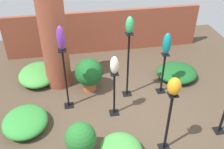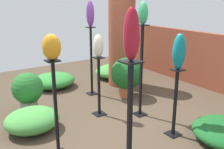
{
  "view_description": "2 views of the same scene",
  "coord_description": "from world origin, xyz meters",
  "px_view_note": "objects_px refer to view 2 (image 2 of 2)",
  "views": [
    {
      "loc": [
        -1.0,
        -4.08,
        3.91
      ],
      "look_at": [
        -0.23,
        0.2,
        0.9
      ],
      "focal_mm": 42.0,
      "sensor_mm": 36.0,
      "label": 1
    },
    {
      "loc": [
        3.42,
        -2.19,
        2.01
      ],
      "look_at": [
        -0.07,
        0.2,
        0.74
      ],
      "focal_mm": 42.0,
      "sensor_mm": 36.0,
      "label": 2
    }
  ],
  "objects_px": {
    "art_vase_ruby": "(132,34)",
    "art_vase_violet": "(90,14)",
    "art_vase_amber": "(52,47)",
    "pedestal_violet": "(91,64)",
    "potted_plant_mid_left": "(127,75)",
    "pedestal_ivory": "(99,89)",
    "art_vase_jade": "(143,13)",
    "art_vase_teal": "(179,52)",
    "pedestal_jade": "(141,75)",
    "art_vase_ivory": "(98,46)",
    "pedestal_teal": "(175,106)",
    "potted_plant_near_pillar": "(28,90)",
    "pedestal_amber": "(56,114)",
    "pedestal_ruby": "(129,145)",
    "brick_pillar": "(122,35)"
  },
  "relations": [
    {
      "from": "art_vase_teal",
      "to": "pedestal_jade",
      "type": "bearing_deg",
      "value": 177.31
    },
    {
      "from": "pedestal_jade",
      "to": "potted_plant_mid_left",
      "type": "relative_size",
      "value": 1.92
    },
    {
      "from": "pedestal_teal",
      "to": "art_vase_violet",
      "type": "bearing_deg",
      "value": -176.27
    },
    {
      "from": "art_vase_ruby",
      "to": "pedestal_ivory",
      "type": "bearing_deg",
      "value": 155.86
    },
    {
      "from": "brick_pillar",
      "to": "art_vase_amber",
      "type": "bearing_deg",
      "value": -52.04
    },
    {
      "from": "art_vase_amber",
      "to": "art_vase_ruby",
      "type": "distance_m",
      "value": 1.27
    },
    {
      "from": "art_vase_ruby",
      "to": "art_vase_jade",
      "type": "relative_size",
      "value": 1.21
    },
    {
      "from": "pedestal_ruby",
      "to": "art_vase_amber",
      "type": "distance_m",
      "value": 1.45
    },
    {
      "from": "pedestal_amber",
      "to": "art_vase_violet",
      "type": "relative_size",
      "value": 2.53
    },
    {
      "from": "art_vase_ruby",
      "to": "potted_plant_near_pillar",
      "type": "distance_m",
      "value": 3.03
    },
    {
      "from": "pedestal_ivory",
      "to": "pedestal_violet",
      "type": "relative_size",
      "value": 0.73
    },
    {
      "from": "art_vase_amber",
      "to": "pedestal_ruby",
      "type": "bearing_deg",
      "value": 9.88
    },
    {
      "from": "pedestal_violet",
      "to": "pedestal_jade",
      "type": "bearing_deg",
      "value": 7.55
    },
    {
      "from": "potted_plant_mid_left",
      "to": "art_vase_teal",
      "type": "bearing_deg",
      "value": -12.86
    },
    {
      "from": "pedestal_jade",
      "to": "potted_plant_near_pillar",
      "type": "relative_size",
      "value": 2.13
    },
    {
      "from": "potted_plant_near_pillar",
      "to": "pedestal_ivory",
      "type": "bearing_deg",
      "value": 52.23
    },
    {
      "from": "art_vase_ivory",
      "to": "art_vase_jade",
      "type": "relative_size",
      "value": 1.04
    },
    {
      "from": "art_vase_teal",
      "to": "potted_plant_near_pillar",
      "type": "relative_size",
      "value": 0.68
    },
    {
      "from": "pedestal_ivory",
      "to": "art_vase_violet",
      "type": "xyz_separation_m",
      "value": [
        -0.95,
        0.41,
        1.21
      ]
    },
    {
      "from": "pedestal_violet",
      "to": "art_vase_violet",
      "type": "xyz_separation_m",
      "value": [
        -0.0,
        -0.0,
        1.02
      ]
    },
    {
      "from": "pedestal_ivory",
      "to": "pedestal_amber",
      "type": "bearing_deg",
      "value": -55.83
    },
    {
      "from": "pedestal_amber",
      "to": "pedestal_ivory",
      "type": "distance_m",
      "value": 1.33
    },
    {
      "from": "potted_plant_mid_left",
      "to": "art_vase_jade",
      "type": "bearing_deg",
      "value": -22.04
    },
    {
      "from": "brick_pillar",
      "to": "art_vase_ivory",
      "type": "distance_m",
      "value": 1.74
    },
    {
      "from": "pedestal_amber",
      "to": "art_vase_amber",
      "type": "height_order",
      "value": "art_vase_amber"
    },
    {
      "from": "art_vase_amber",
      "to": "art_vase_ruby",
      "type": "bearing_deg",
      "value": 9.88
    },
    {
      "from": "pedestal_ruby",
      "to": "pedestal_teal",
      "type": "bearing_deg",
      "value": 117.08
    },
    {
      "from": "pedestal_ruby",
      "to": "pedestal_jade",
      "type": "distance_m",
      "value": 2.14
    },
    {
      "from": "pedestal_ivory",
      "to": "pedestal_violet",
      "type": "xyz_separation_m",
      "value": [
        -0.95,
        0.41,
        0.19
      ]
    },
    {
      "from": "pedestal_teal",
      "to": "art_vase_jade",
      "type": "bearing_deg",
      "value": 177.31
    },
    {
      "from": "art_vase_ruby",
      "to": "art_vase_jade",
      "type": "xyz_separation_m",
      "value": [
        -1.55,
        1.47,
        0.04
      ]
    },
    {
      "from": "pedestal_violet",
      "to": "potted_plant_mid_left",
      "type": "relative_size",
      "value": 1.74
    },
    {
      "from": "pedestal_violet",
      "to": "art_vase_violet",
      "type": "relative_size",
      "value": 2.8
    },
    {
      "from": "art_vase_ruby",
      "to": "pedestal_violet",
      "type": "bearing_deg",
      "value": 156.21
    },
    {
      "from": "pedestal_jade",
      "to": "art_vase_teal",
      "type": "height_order",
      "value": "pedestal_jade"
    },
    {
      "from": "art_vase_teal",
      "to": "art_vase_ruby",
      "type": "distance_m",
      "value": 1.66
    },
    {
      "from": "pedestal_jade",
      "to": "art_vase_ivory",
      "type": "xyz_separation_m",
      "value": [
        -0.42,
        -0.59,
        0.5
      ]
    },
    {
      "from": "pedestal_ivory",
      "to": "art_vase_jade",
      "type": "relative_size",
      "value": 2.84
    },
    {
      "from": "pedestal_amber",
      "to": "potted_plant_mid_left",
      "type": "height_order",
      "value": "pedestal_amber"
    },
    {
      "from": "pedestal_violet",
      "to": "art_vase_teal",
      "type": "relative_size",
      "value": 2.82
    },
    {
      "from": "pedestal_teal",
      "to": "pedestal_violet",
      "type": "xyz_separation_m",
      "value": [
        -2.19,
        -0.14,
        0.19
      ]
    },
    {
      "from": "art_vase_ivory",
      "to": "art_vase_teal",
      "type": "bearing_deg",
      "value": 23.9
    },
    {
      "from": "pedestal_violet",
      "to": "potted_plant_mid_left",
      "type": "xyz_separation_m",
      "value": [
        0.52,
        0.52,
        -0.19
      ]
    },
    {
      "from": "art_vase_amber",
      "to": "potted_plant_mid_left",
      "type": "relative_size",
      "value": 0.38
    },
    {
      "from": "art_vase_ruby",
      "to": "art_vase_violet",
      "type": "relative_size",
      "value": 0.87
    },
    {
      "from": "potted_plant_near_pillar",
      "to": "art_vase_teal",
      "type": "bearing_deg",
      "value": 37.56
    },
    {
      "from": "pedestal_teal",
      "to": "art_vase_ivory",
      "type": "xyz_separation_m",
      "value": [
        -1.24,
        -0.55,
        0.76
      ]
    },
    {
      "from": "brick_pillar",
      "to": "art_vase_ruby",
      "type": "relative_size",
      "value": 5.29
    },
    {
      "from": "art_vase_ivory",
      "to": "pedestal_teal",
      "type": "bearing_deg",
      "value": 23.9
    },
    {
      "from": "pedestal_amber",
      "to": "pedestal_jade",
      "type": "height_order",
      "value": "pedestal_jade"
    }
  ]
}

